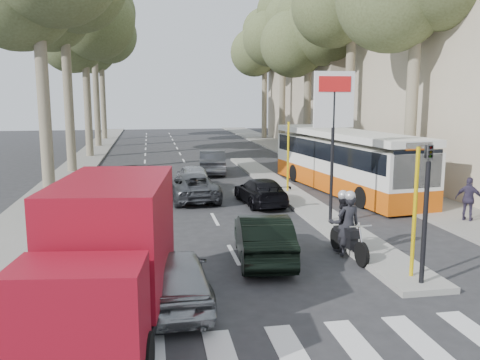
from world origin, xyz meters
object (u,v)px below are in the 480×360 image
Objects in this scene: red_truck at (109,253)px; city_bus at (345,159)px; silver_hatchback at (176,277)px; dark_hatchback at (263,237)px; motorcycle at (345,225)px.

city_bus is at bearing 59.78° from red_truck.
red_truck reaches higher than city_bus.
dark_hatchback is at bearing -135.46° from silver_hatchback.
silver_hatchback is at bearing 42.08° from red_truck.
silver_hatchback is at bearing -132.98° from city_bus.
dark_hatchback is 5.56m from red_truck.
motorcycle reaches higher than dark_hatchback.
city_bus is (6.34, 9.76, 0.93)m from dark_hatchback.
motorcycle is (5.18, 2.76, 0.27)m from silver_hatchback.
city_bus is at bearing -117.19° from dark_hatchback.
red_truck reaches higher than motorcycle.
city_bus reaches higher than motorcycle.
city_bus is (9.00, 12.52, 0.96)m from silver_hatchback.
red_truck is at bearing 48.39° from dark_hatchback.
city_bus is at bearing 64.48° from motorcycle.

